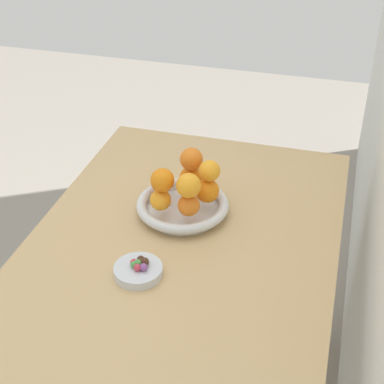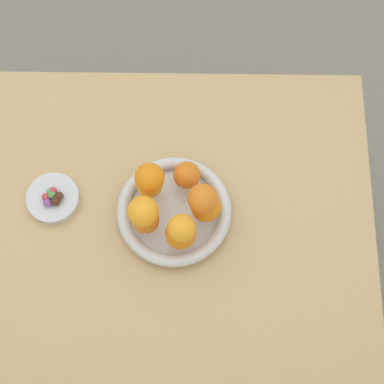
{
  "view_description": "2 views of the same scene",
  "coord_description": "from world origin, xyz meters",
  "views": [
    {
      "loc": [
        1.1,
        0.33,
        1.64
      ],
      "look_at": [
        -0.09,
        0.0,
        0.83
      ],
      "focal_mm": 55.0,
      "sensor_mm": 36.0,
      "label": 1
    },
    {
      "loc": [
        -0.16,
        0.33,
        1.96
      ],
      "look_at": [
        -0.16,
        -0.05,
        0.84
      ],
      "focal_mm": 55.0,
      "sensor_mm": 36.0,
      "label": 2
    }
  ],
  "objects": [
    {
      "name": "dining_table",
      "position": [
        0.0,
        0.0,
        0.65
      ],
      "size": [
        1.1,
        0.76,
        0.74
      ],
      "color": "tan",
      "rests_on": "ground_plane"
    },
    {
      "name": "fruit_bowl",
      "position": [
        -0.12,
        -0.03,
        0.76
      ],
      "size": [
        0.24,
        0.24,
        0.04
      ],
      "color": "silver",
      "rests_on": "dining_table"
    },
    {
      "name": "candy_dish",
      "position": [
        0.15,
        -0.06,
        0.75
      ],
      "size": [
        0.11,
        0.11,
        0.02
      ],
      "primitive_type": "cylinder",
      "color": "silver",
      "rests_on": "dining_table"
    },
    {
      "name": "orange_0",
      "position": [
        -0.18,
        -0.03,
        0.81
      ],
      "size": [
        0.06,
        0.06,
        0.06
      ],
      "primitive_type": "sphere",
      "color": "orange",
      "rests_on": "fruit_bowl"
    },
    {
      "name": "orange_1",
      "position": [
        -0.14,
        -0.1,
        0.81
      ],
      "size": [
        0.06,
        0.06,
        0.06
      ],
      "primitive_type": "sphere",
      "color": "orange",
      "rests_on": "fruit_bowl"
    },
    {
      "name": "orange_2",
      "position": [
        -0.07,
        -0.08,
        0.81
      ],
      "size": [
        0.05,
        0.05,
        0.05
      ],
      "primitive_type": "sphere",
      "color": "orange",
      "rests_on": "fruit_bowl"
    },
    {
      "name": "orange_3",
      "position": [
        -0.06,
        0.0,
        0.81
      ],
      "size": [
        0.06,
        0.06,
        0.06
      ],
      "primitive_type": "sphere",
      "color": "orange",
      "rests_on": "fruit_bowl"
    },
    {
      "name": "orange_4",
      "position": [
        -0.13,
        0.03,
        0.81
      ],
      "size": [
        0.06,
        0.06,
        0.06
      ],
      "primitive_type": "sphere",
      "color": "orange",
      "rests_on": "fruit_bowl"
    },
    {
      "name": "orange_5",
      "position": [
        -0.18,
        -0.03,
        0.87
      ],
      "size": [
        0.06,
        0.06,
        0.06
      ],
      "primitive_type": "sphere",
      "color": "orange",
      "rests_on": "orange_0"
    },
    {
      "name": "orange_6",
      "position": [
        -0.06,
        0.0,
        0.87
      ],
      "size": [
        0.06,
        0.06,
        0.06
      ],
      "primitive_type": "sphere",
      "color": "orange",
      "rests_on": "orange_3"
    },
    {
      "name": "orange_7",
      "position": [
        -0.07,
        -0.07,
        0.87
      ],
      "size": [
        0.06,
        0.06,
        0.06
      ],
      "primitive_type": "sphere",
      "color": "orange",
      "rests_on": "orange_2"
    },
    {
      "name": "orange_8",
      "position": [
        -0.14,
        0.03,
        0.87
      ],
      "size": [
        0.06,
        0.06,
        0.06
      ],
      "primitive_type": "sphere",
      "color": "orange",
      "rests_on": "orange_4"
    },
    {
      "name": "candy_ball_0",
      "position": [
        0.15,
        -0.07,
        0.77
      ],
      "size": [
        0.02,
        0.02,
        0.02
      ],
      "primitive_type": "sphere",
      "color": "#4C9947",
      "rests_on": "candy_dish"
    },
    {
      "name": "candy_ball_1",
      "position": [
        0.14,
        -0.06,
        0.77
      ],
      "size": [
        0.02,
        0.02,
        0.02
      ],
      "primitive_type": "sphere",
      "color": "#4C9947",
      "rests_on": "candy_dish"
    },
    {
      "name": "candy_ball_2",
      "position": [
        0.13,
        -0.05,
        0.77
      ],
      "size": [
        0.02,
        0.02,
        0.02
      ],
      "primitive_type": "sphere",
      "color": "#472819",
      "rests_on": "candy_dish"
    },
    {
      "name": "candy_ball_3",
      "position": [
        0.16,
        -0.06,
        0.77
      ],
      "size": [
        0.02,
        0.02,
        0.02
      ],
      "primitive_type": "sphere",
      "color": "#C6384C",
      "rests_on": "candy_dish"
    },
    {
      "name": "candy_ball_4",
      "position": [
        0.14,
        -0.07,
        0.77
      ],
      "size": [
        0.02,
        0.02,
        0.02
      ],
      "primitive_type": "sphere",
      "color": "#C6384C",
      "rests_on": "candy_dish"
    },
    {
      "name": "candy_ball_5",
      "position": [
        0.14,
        -0.06,
        0.77
      ],
      "size": [
        0.02,
        0.02,
        0.02
      ],
      "primitive_type": "sphere",
      "color": "#472819",
      "rests_on": "candy_dish"
    },
    {
      "name": "candy_ball_6",
      "position": [
        0.15,
        -0.05,
        0.77
      ],
      "size": [
        0.02,
        0.02,
        0.02
      ],
      "primitive_type": "sphere",
      "color": "#8C4C99",
      "rests_on": "candy_dish"
    },
    {
      "name": "candy_ball_7",
      "position": [
        0.13,
        -0.06,
        0.77
      ],
      "size": [
        0.02,
        0.02,
        0.02
      ],
      "primitive_type": "sphere",
      "color": "#472819",
      "rests_on": "candy_dish"
    }
  ]
}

